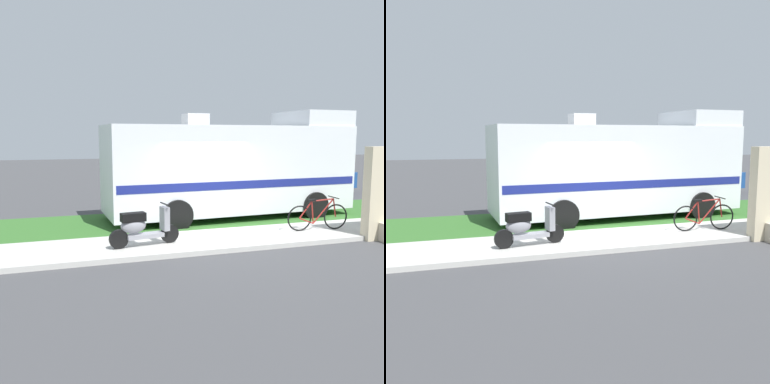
% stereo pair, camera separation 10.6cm
% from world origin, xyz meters
% --- Properties ---
extents(ground_plane, '(80.00, 80.00, 0.00)m').
position_xyz_m(ground_plane, '(0.00, 0.00, 0.00)').
color(ground_plane, '#424244').
extents(sidewalk, '(24.00, 2.00, 0.12)m').
position_xyz_m(sidewalk, '(0.00, -1.20, 0.06)').
color(sidewalk, beige).
rests_on(sidewalk, ground).
extents(grass_strip, '(24.00, 3.40, 0.08)m').
position_xyz_m(grass_strip, '(0.00, 1.50, 0.04)').
color(grass_strip, '#336628').
rests_on(grass_strip, ground).
extents(motorhome_rv, '(8.04, 2.83, 3.48)m').
position_xyz_m(motorhome_rv, '(1.38, 1.60, 1.65)').
color(motorhome_rv, silver).
rests_on(motorhome_rv, ground).
extents(scooter, '(1.69, 0.56, 0.97)m').
position_xyz_m(scooter, '(-2.18, -1.38, 0.58)').
color(scooter, black).
rests_on(scooter, ground).
extents(bicycle, '(1.77, 0.52, 0.90)m').
position_xyz_m(bicycle, '(2.67, -1.22, 0.51)').
color(bicycle, black).
rests_on(bicycle, ground).
extents(pickup_truck_near, '(5.54, 2.51, 1.78)m').
position_xyz_m(pickup_truck_near, '(5.81, 5.90, 0.95)').
color(pickup_truck_near, '#1E478C').
rests_on(pickup_truck_near, ground).
extents(bottle_green, '(0.08, 0.08, 0.29)m').
position_xyz_m(bottle_green, '(4.54, -1.05, 0.25)').
color(bottle_green, '#B2B2B7').
rests_on(bottle_green, ground).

